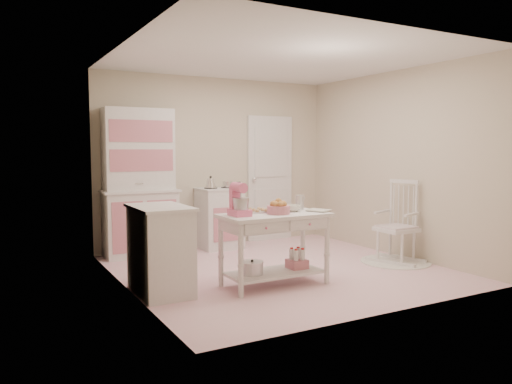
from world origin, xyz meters
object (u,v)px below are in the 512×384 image
base_cabinet (160,250)px  work_table (274,249)px  hutch (140,182)px  rocking_chair (396,221)px  stove (219,218)px  stand_mixer (240,200)px  bread_basket (278,210)px

base_cabinet → work_table: 1.24m
hutch → rocking_chair: size_ratio=1.89×
stove → stand_mixer: size_ratio=2.71×
rocking_chair → work_table: rocking_chair is taller
stand_mixer → bread_basket: size_ratio=1.36×
rocking_chair → work_table: 2.01m
hutch → stove: size_ratio=2.26×
hutch → stove: 1.33m
stove → stand_mixer: 2.36m
base_cabinet → rocking_chair: rocking_chair is taller
work_table → stand_mixer: (-0.42, 0.02, 0.57)m
stove → stand_mixer: bearing=-109.3°
stove → rocking_chair: 2.61m
stand_mixer → bread_basket: bearing=-9.4°
stand_mixer → bread_basket: 0.46m
hutch → stand_mixer: 2.27m
hutch → stove: (1.20, -0.05, -0.58)m
hutch → bread_basket: size_ratio=8.32×
hutch → rocking_chair: 3.56m
stove → stand_mixer: stand_mixer is taller
base_cabinet → work_table: base_cabinet is taller
stand_mixer → bread_basket: stand_mixer is taller
stove → rocking_chair: bearing=-50.6°
rocking_chair → stand_mixer: size_ratio=3.24×
hutch → work_table: size_ratio=1.73×
hutch → stand_mixer: size_ratio=6.12×
rocking_chair → stand_mixer: bearing=164.0°
hutch → work_table: (0.86, -2.24, -0.64)m
stand_mixer → rocking_chair: bearing=3.4°
stove → hutch: bearing=177.6°
hutch → base_cabinet: hutch is taller
hutch → bread_basket: bearing=-69.0°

